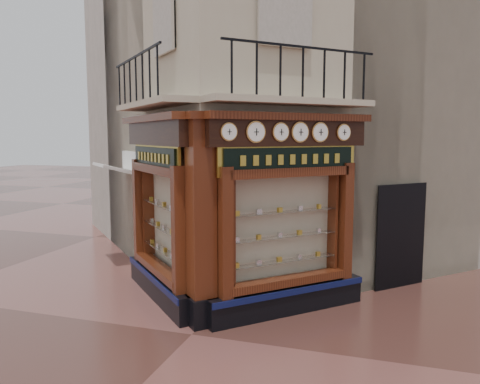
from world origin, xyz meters
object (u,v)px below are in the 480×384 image
at_px(clock_a, 229,132).
at_px(clock_b, 256,132).
at_px(clock_d, 300,132).
at_px(signboard_left, 155,157).
at_px(signboard_right, 291,159).
at_px(clock_c, 281,132).
at_px(corner_pilaster, 201,223).
at_px(clock_e, 320,132).
at_px(clock_f, 343,132).
at_px(awning, 117,265).

height_order(clock_a, clock_b, clock_b).
bearing_deg(clock_b, clock_a, 180.00).
xyz_separation_m(clock_d, signboard_left, (-3.09, -0.01, -0.52)).
relative_size(clock_d, signboard_right, 0.18).
distance_m(clock_b, clock_c, 0.53).
bearing_deg(clock_b, corner_pilaster, 154.85).
bearing_deg(clock_e, clock_f, 0.00).
xyz_separation_m(clock_d, clock_f, (0.75, 0.75, 0.00)).
height_order(clock_c, signboard_left, clock_c).
distance_m(clock_b, awning, 6.59).
bearing_deg(clock_b, awning, 104.81).
xyz_separation_m(clock_c, signboard_left, (-2.78, 0.29, -0.52)).
distance_m(clock_f, awning, 7.30).
height_order(clock_e, clock_f, clock_e).
relative_size(corner_pilaster, clock_f, 11.61).
relative_size(clock_d, signboard_left, 0.19).
bearing_deg(corner_pilaster, clock_d, -12.80).
bearing_deg(awning, clock_a, -170.77).
xyz_separation_m(clock_c, awning, (-5.14, 2.39, -3.62)).
height_order(corner_pilaster, signboard_left, corner_pilaster).
distance_m(clock_f, signboard_left, 3.95).
xyz_separation_m(clock_f, signboard_left, (-3.84, -0.76, -0.52)).
height_order(clock_d, signboard_left, clock_d).
bearing_deg(clock_c, clock_a, 180.00).
bearing_deg(signboard_right, clock_a, -175.43).
bearing_deg(signboard_left, clock_c, -141.05).
relative_size(clock_c, awning, 0.25).
xyz_separation_m(clock_a, clock_f, (1.82, 1.82, 0.00)).
xyz_separation_m(clock_e, clock_f, (0.42, 0.42, -0.00)).
bearing_deg(awning, clock_f, -147.17).
relative_size(clock_d, clock_e, 1.00).
bearing_deg(corner_pilaster, clock_c, -16.48).
relative_size(corner_pilaster, awning, 2.72).
relative_size(clock_a, clock_f, 0.96).
height_order(clock_b, awning, clock_b).
height_order(clock_d, signboard_right, clock_d).
relative_size(clock_e, awning, 0.27).
relative_size(clock_e, signboard_right, 0.18).
distance_m(clock_c, awning, 6.73).
distance_m(clock_a, clock_f, 2.57).
height_order(corner_pilaster, clock_d, corner_pilaster).
bearing_deg(clock_d, signboard_right, 139.42).
bearing_deg(corner_pilaster, clock_f, -8.27).
height_order(clock_c, clock_f, clock_c).
bearing_deg(signboard_right, clock_f, -5.31).
bearing_deg(clock_b, clock_d, 0.00).
bearing_deg(signboard_right, clock_d, -40.58).
distance_m(clock_c, clock_d, 0.44).
bearing_deg(signboard_right, clock_b, -172.51).
distance_m(corner_pilaster, awning, 5.30).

